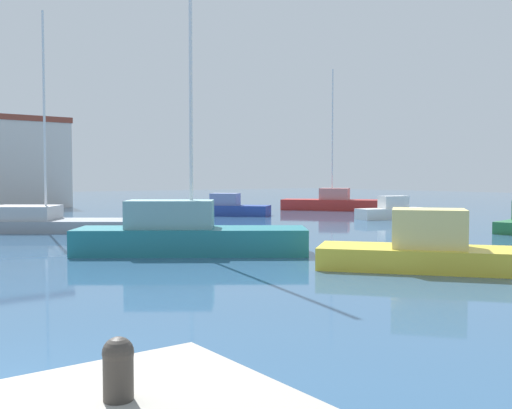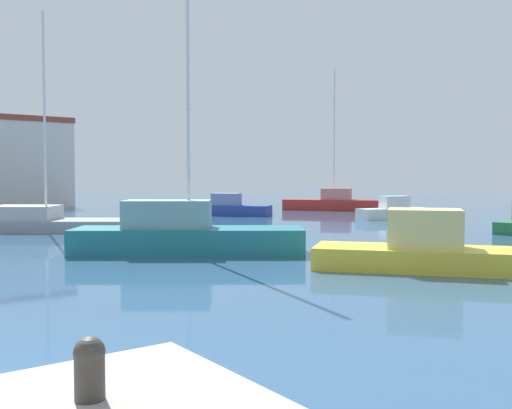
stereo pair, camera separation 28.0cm
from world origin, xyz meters
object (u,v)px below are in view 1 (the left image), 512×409
mooring_bollard (118,366)px  motorboat_yellow_distant_north (433,250)px  sailboat_teal_far_left (187,234)px  motorboat_blue_distant_east (227,208)px  sailboat_red_outer_mooring (332,202)px  motorboat_white_inner_mooring (392,211)px  sailboat_grey_near_pier (41,221)px

mooring_bollard → motorboat_yellow_distant_north: size_ratio=0.08×
sailboat_teal_far_left → motorboat_blue_distant_east: size_ratio=2.06×
motorboat_yellow_distant_north → motorboat_blue_distant_east: 25.46m
sailboat_teal_far_left → motorboat_blue_distant_east: sailboat_teal_far_left is taller
motorboat_yellow_distant_north → sailboat_red_outer_mooring: bearing=51.3°
motorboat_yellow_distant_north → sailboat_red_outer_mooring: size_ratio=0.57×
motorboat_white_inner_mooring → sailboat_red_outer_mooring: bearing=67.9°
motorboat_white_inner_mooring → sailboat_teal_far_left: bearing=-159.9°
sailboat_teal_far_left → sailboat_red_outer_mooring: 28.88m
sailboat_red_outer_mooring → motorboat_yellow_distant_north: bearing=-128.7°
sailboat_grey_near_pier → motorboat_white_inner_mooring: bearing=-12.8°
sailboat_grey_near_pier → motorboat_white_inner_mooring: 21.76m
sailboat_teal_far_left → sailboat_grey_near_pier: size_ratio=1.08×
sailboat_teal_far_left → motorboat_yellow_distant_north: sailboat_teal_far_left is taller
sailboat_red_outer_mooring → motorboat_white_inner_mooring: sailboat_red_outer_mooring is taller
mooring_bollard → motorboat_blue_distant_east: bearing=54.9°
sailboat_teal_far_left → motorboat_yellow_distant_north: bearing=-61.8°
motorboat_blue_distant_east → motorboat_white_inner_mooring: 11.52m
sailboat_teal_far_left → motorboat_yellow_distant_north: size_ratio=1.81×
motorboat_yellow_distant_north → motorboat_blue_distant_east: (8.67, 23.94, -0.05)m
mooring_bollard → motorboat_blue_distant_east: (21.15, 30.06, -0.65)m
sailboat_red_outer_mooring → motorboat_blue_distant_east: sailboat_red_outer_mooring is taller
motorboat_blue_distant_east → motorboat_yellow_distant_north: bearing=-109.9°
sailboat_red_outer_mooring → motorboat_blue_distant_east: 10.79m
sailboat_teal_far_left → motorboat_blue_distant_east: 20.76m
mooring_bollard → sailboat_red_outer_mooring: 44.13m
sailboat_red_outer_mooring → motorboat_blue_distant_east: (-10.79, -0.39, -0.12)m
sailboat_grey_near_pier → sailboat_red_outer_mooring: bearing=10.8°
motorboat_white_inner_mooring → sailboat_grey_near_pier: bearing=167.2°
mooring_bollard → sailboat_teal_far_left: 16.05m
sailboat_grey_near_pier → motorboat_white_inner_mooring: (21.21, -4.84, 0.01)m
mooring_bollard → sailboat_red_outer_mooring: sailboat_red_outer_mooring is taller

